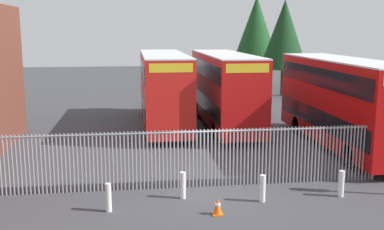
{
  "coord_description": "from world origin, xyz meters",
  "views": [
    {
      "loc": [
        -2.66,
        -16.26,
        5.84
      ],
      "look_at": [
        0.0,
        4.0,
        2.0
      ],
      "focal_mm": 42.85,
      "sensor_mm": 36.0,
      "label": 1
    }
  ],
  "objects_px": {
    "double_decker_bus_behind_fence_left": "(164,87)",
    "bollard_near_left": "(108,197)",
    "bollard_center_front": "(183,185)",
    "traffic_cone_by_gate": "(218,206)",
    "double_decker_bus_near_gate": "(342,100)",
    "bollard_far_right": "(341,184)",
    "bollard_near_right": "(263,188)",
    "double_decker_bus_behind_fence_right": "(225,87)"
  },
  "relations": [
    {
      "from": "double_decker_bus_behind_fence_left",
      "to": "bollard_near_left",
      "type": "xyz_separation_m",
      "value": [
        -2.72,
        -13.1,
        -1.95
      ]
    },
    {
      "from": "bollard_center_front",
      "to": "traffic_cone_by_gate",
      "type": "height_order",
      "value": "bollard_center_front"
    },
    {
      "from": "bollard_center_front",
      "to": "double_decker_bus_near_gate",
      "type": "bearing_deg",
      "value": 34.75
    },
    {
      "from": "bollard_far_right",
      "to": "traffic_cone_by_gate",
      "type": "relative_size",
      "value": 1.61
    },
    {
      "from": "double_decker_bus_near_gate",
      "to": "bollard_far_right",
      "type": "height_order",
      "value": "double_decker_bus_near_gate"
    },
    {
      "from": "bollard_center_front",
      "to": "bollard_far_right",
      "type": "height_order",
      "value": "same"
    },
    {
      "from": "bollard_near_left",
      "to": "bollard_far_right",
      "type": "relative_size",
      "value": 1.0
    },
    {
      "from": "bollard_near_right",
      "to": "bollard_far_right",
      "type": "relative_size",
      "value": 1.0
    },
    {
      "from": "bollard_center_front",
      "to": "bollard_far_right",
      "type": "relative_size",
      "value": 1.0
    },
    {
      "from": "double_decker_bus_near_gate",
      "to": "traffic_cone_by_gate",
      "type": "distance_m",
      "value": 10.91
    },
    {
      "from": "bollard_far_right",
      "to": "double_decker_bus_behind_fence_right",
      "type": "bearing_deg",
      "value": 98.15
    },
    {
      "from": "double_decker_bus_behind_fence_right",
      "to": "traffic_cone_by_gate",
      "type": "xyz_separation_m",
      "value": [
        -2.88,
        -13.21,
        -2.13
      ]
    },
    {
      "from": "double_decker_bus_behind_fence_right",
      "to": "bollard_near_right",
      "type": "bearing_deg",
      "value": -95.34
    },
    {
      "from": "double_decker_bus_behind_fence_right",
      "to": "bollard_far_right",
      "type": "xyz_separation_m",
      "value": [
        1.75,
        -12.19,
        -1.95
      ]
    },
    {
      "from": "bollard_near_left",
      "to": "traffic_cone_by_gate",
      "type": "distance_m",
      "value": 3.54
    },
    {
      "from": "double_decker_bus_behind_fence_left",
      "to": "bollard_near_left",
      "type": "bearing_deg",
      "value": -101.74
    },
    {
      "from": "bollard_near_left",
      "to": "bollard_near_right",
      "type": "xyz_separation_m",
      "value": [
        5.2,
        0.18,
        0.0
      ]
    },
    {
      "from": "bollard_center_front",
      "to": "bollard_near_right",
      "type": "height_order",
      "value": "same"
    },
    {
      "from": "double_decker_bus_near_gate",
      "to": "traffic_cone_by_gate",
      "type": "bearing_deg",
      "value": -135.4
    },
    {
      "from": "bollard_center_front",
      "to": "traffic_cone_by_gate",
      "type": "relative_size",
      "value": 1.61
    },
    {
      "from": "bollard_near_right",
      "to": "traffic_cone_by_gate",
      "type": "bearing_deg",
      "value": -152.56
    },
    {
      "from": "bollard_center_front",
      "to": "bollard_far_right",
      "type": "distance_m",
      "value": 5.6
    },
    {
      "from": "double_decker_bus_behind_fence_right",
      "to": "bollard_center_front",
      "type": "bearing_deg",
      "value": -108.19
    },
    {
      "from": "bollard_center_front",
      "to": "traffic_cone_by_gate",
      "type": "distance_m",
      "value": 1.84
    },
    {
      "from": "bollard_near_left",
      "to": "traffic_cone_by_gate",
      "type": "height_order",
      "value": "bollard_near_left"
    },
    {
      "from": "double_decker_bus_behind_fence_left",
      "to": "double_decker_bus_behind_fence_right",
      "type": "relative_size",
      "value": 1.0
    },
    {
      "from": "double_decker_bus_behind_fence_left",
      "to": "bollard_near_right",
      "type": "bearing_deg",
      "value": -79.17
    },
    {
      "from": "bollard_near_left",
      "to": "traffic_cone_by_gate",
      "type": "relative_size",
      "value": 1.61
    },
    {
      "from": "double_decker_bus_behind_fence_left",
      "to": "traffic_cone_by_gate",
      "type": "bearing_deg",
      "value": -86.93
    },
    {
      "from": "traffic_cone_by_gate",
      "to": "bollard_near_right",
      "type": "bearing_deg",
      "value": 27.44
    },
    {
      "from": "double_decker_bus_behind_fence_left",
      "to": "traffic_cone_by_gate",
      "type": "relative_size",
      "value": 18.32
    },
    {
      "from": "double_decker_bus_near_gate",
      "to": "traffic_cone_by_gate",
      "type": "xyz_separation_m",
      "value": [
        -7.62,
        -7.51,
        -2.13
      ]
    },
    {
      "from": "bollard_near_left",
      "to": "bollard_center_front",
      "type": "bearing_deg",
      "value": 18.79
    },
    {
      "from": "bollard_far_right",
      "to": "traffic_cone_by_gate",
      "type": "bearing_deg",
      "value": -167.59
    },
    {
      "from": "double_decker_bus_behind_fence_right",
      "to": "bollard_near_right",
      "type": "xyz_separation_m",
      "value": [
        -1.15,
        -12.31,
        -1.95
      ]
    },
    {
      "from": "bollard_near_left",
      "to": "double_decker_bus_near_gate",
      "type": "bearing_deg",
      "value": 31.52
    },
    {
      "from": "double_decker_bus_near_gate",
      "to": "bollard_far_right",
      "type": "bearing_deg",
      "value": -114.72
    },
    {
      "from": "bollard_far_right",
      "to": "bollard_near_left",
      "type": "bearing_deg",
      "value": -177.85
    },
    {
      "from": "double_decker_bus_near_gate",
      "to": "double_decker_bus_behind_fence_left",
      "type": "distance_m",
      "value": 10.47
    },
    {
      "from": "double_decker_bus_near_gate",
      "to": "bollard_far_right",
      "type": "xyz_separation_m",
      "value": [
        -2.99,
        -6.49,
        -1.95
      ]
    },
    {
      "from": "double_decker_bus_behind_fence_left",
      "to": "bollard_center_front",
      "type": "xyz_separation_m",
      "value": [
        -0.2,
        -12.24,
        -1.95
      ]
    },
    {
      "from": "double_decker_bus_behind_fence_right",
      "to": "bollard_center_front",
      "type": "relative_size",
      "value": 11.38
    }
  ]
}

